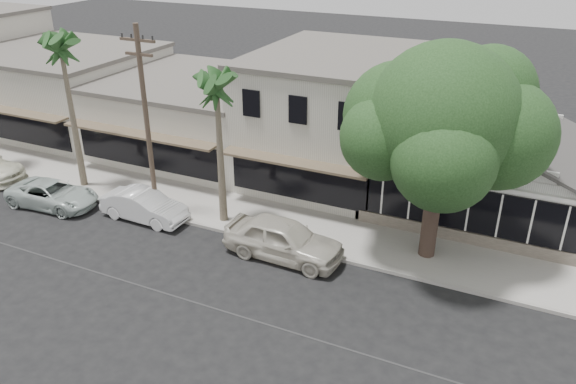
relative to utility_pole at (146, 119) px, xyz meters
The scene contains 13 objects.
ground 11.44m from the utility_pole, 30.02° to the right, with size 140.00×140.00×0.00m, color black.
sidewalk_north 5.06m from the utility_pole, 57.17° to the left, with size 90.00×3.50×0.15m, color #9E9991.
corner_shop 15.93m from the utility_pole, 27.45° to the left, with size 10.40×8.60×5.10m.
row_building_near 10.36m from the utility_pole, 54.14° to the left, with size 8.00×10.00×6.50m, color beige.
row_building_midnear 9.23m from the utility_pole, 109.87° to the left, with size 10.00×10.00×4.20m, color beige.
row_building_midfar 16.01m from the utility_pole, 148.42° to the left, with size 11.00×10.00×5.00m, color beige.
utility_pole is the anchor object (origin of this frame).
car_0 8.30m from the utility_pole, ahead, with size 2.06×5.11×1.74m, color beige.
car_1 4.14m from the utility_pole, 101.99° to the right, with size 1.50×4.30×1.42m, color white.
car_2 6.78m from the utility_pole, 163.82° to the right, with size 2.13×4.61×1.28m, color #B1BFB9.
shade_tree 12.86m from the utility_pole, ahead, with size 8.16×7.38×9.06m.
palm_east 3.87m from the utility_pole, 10.40° to the left, with size 3.07×3.07×7.67m.
palm_mid 6.01m from the utility_pole, behind, with size 2.86×2.86×8.53m.
Camera 1 is at (6.94, -13.98, 12.85)m, focal length 35.00 mm.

